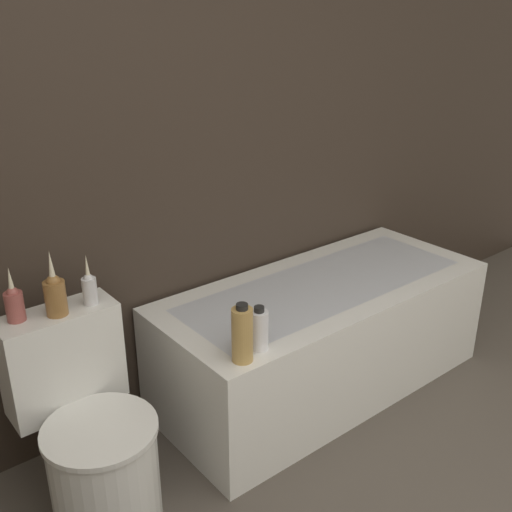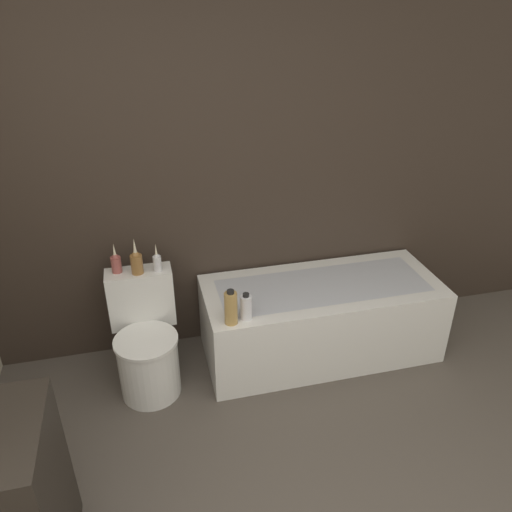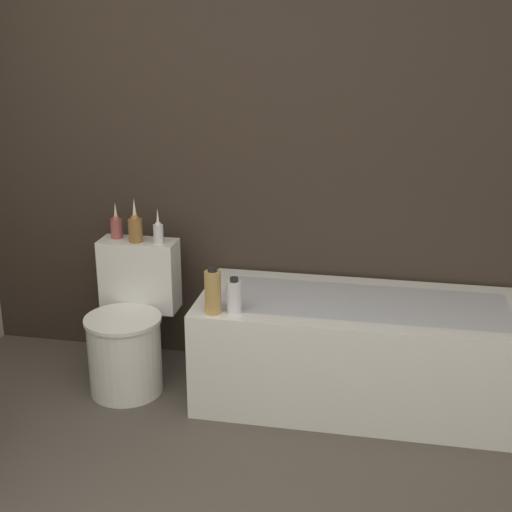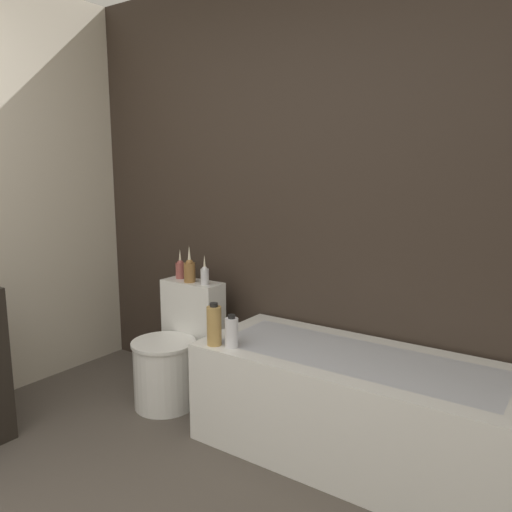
{
  "view_description": "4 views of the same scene",
  "coord_description": "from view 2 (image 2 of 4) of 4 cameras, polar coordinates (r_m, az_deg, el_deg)",
  "views": [
    {
      "loc": [
        -1.1,
        0.2,
        1.72
      ],
      "look_at": [
        0.21,
        1.84,
        0.84
      ],
      "focal_mm": 42.0,
      "sensor_mm": 36.0,
      "label": 1
    },
    {
      "loc": [
        -0.43,
        -0.72,
        2.29
      ],
      "look_at": [
        0.21,
        1.83,
        0.88
      ],
      "focal_mm": 35.0,
      "sensor_mm": 36.0,
      "label": 2
    },
    {
      "loc": [
        0.8,
        -1.31,
        1.88
      ],
      "look_at": [
        0.2,
        1.8,
        0.79
      ],
      "focal_mm": 50.0,
      "sensor_mm": 36.0,
      "label": 3
    },
    {
      "loc": [
        1.61,
        -0.27,
        1.46
      ],
      "look_at": [
        0.17,
        1.84,
        1.0
      ],
      "focal_mm": 35.0,
      "sensor_mm": 36.0,
      "label": 4
    }
  ],
  "objects": [
    {
      "name": "bathtub",
      "position": [
        3.51,
        7.37,
        -7.04
      ],
      "size": [
        1.6,
        0.68,
        0.54
      ],
      "color": "white",
      "rests_on": "ground"
    },
    {
      "name": "vase_silver",
      "position": [
        3.13,
        -13.5,
        -0.63
      ],
      "size": [
        0.07,
        0.07,
        0.24
      ],
      "color": "olive",
      "rests_on": "toilet"
    },
    {
      "name": "shampoo_bottle_short",
      "position": [
        2.98,
        -1.14,
        -5.84
      ],
      "size": [
        0.07,
        0.07,
        0.17
      ],
      "color": "silver",
      "rests_on": "bathtub"
    },
    {
      "name": "vase_gold",
      "position": [
        3.18,
        -15.71,
        -0.71
      ],
      "size": [
        0.06,
        0.06,
        0.19
      ],
      "color": "#994C47",
      "rests_on": "toilet"
    },
    {
      "name": "wall_back_tiled",
      "position": [
        3.22,
        -5.79,
        10.23
      ],
      "size": [
        6.4,
        0.06,
        2.6
      ],
      "color": "#332821",
      "rests_on": "ground_plane"
    },
    {
      "name": "toilet",
      "position": [
        3.26,
        -12.41,
        -9.74
      ],
      "size": [
        0.41,
        0.55,
        0.74
      ],
      "color": "white",
      "rests_on": "ground"
    },
    {
      "name": "vase_bronze",
      "position": [
        3.14,
        -11.24,
        -0.62
      ],
      "size": [
        0.05,
        0.05,
        0.19
      ],
      "color": "silver",
      "rests_on": "toilet"
    },
    {
      "name": "shampoo_bottle_tall",
      "position": [
        2.93,
        -2.89,
        -5.93
      ],
      "size": [
        0.08,
        0.08,
        0.23
      ],
      "color": "tan",
      "rests_on": "bathtub"
    }
  ]
}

